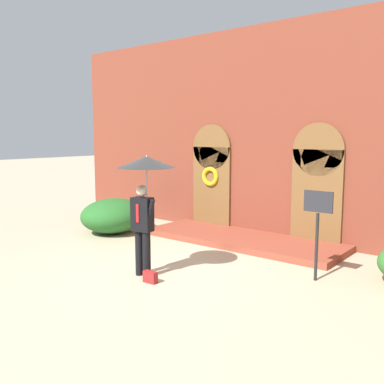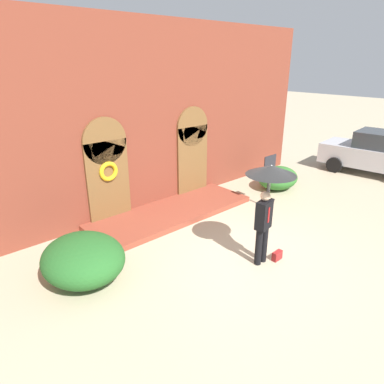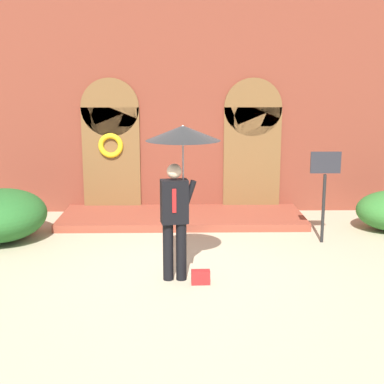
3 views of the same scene
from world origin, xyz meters
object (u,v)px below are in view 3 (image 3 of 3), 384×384
object	(u,v)px
person_with_umbrella	(181,156)
shrub_left	(0,215)
handbag	(201,277)
sign_post	(325,182)

from	to	relation	value
person_with_umbrella	shrub_left	distance (m)	4.31
person_with_umbrella	handbag	size ratio (longest dim) A/B	8.44
person_with_umbrella	shrub_left	xyz separation A→B (m)	(-3.44, 2.16, -1.43)
person_with_umbrella	sign_post	size ratio (longest dim) A/B	1.37
handbag	shrub_left	xyz separation A→B (m)	(-3.73, 2.36, 0.37)
shrub_left	person_with_umbrella	bearing A→B (deg)	-32.10
person_with_umbrella	handbag	distance (m)	1.84
sign_post	shrub_left	bearing A→B (deg)	177.30
sign_post	shrub_left	xyz separation A→B (m)	(-6.09, 0.29, -0.68)
person_with_umbrella	handbag	xyz separation A→B (m)	(0.29, -0.20, -1.80)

